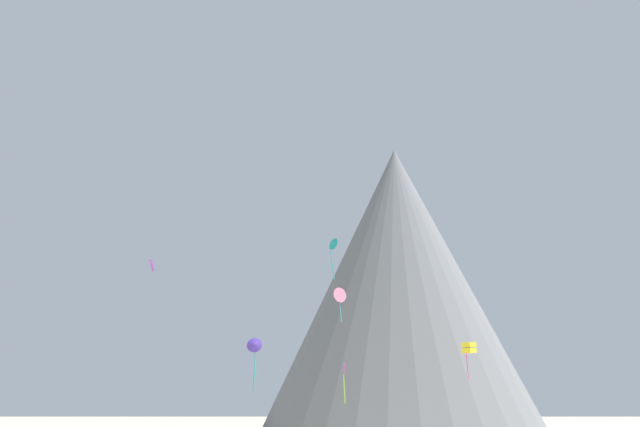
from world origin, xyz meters
TOP-DOWN VIEW (x-y plane):
  - rock_massif at (10.61, 88.21)m, footprint 47.68×47.68m
  - kite_magenta_low at (-1.87, 23.53)m, footprint 0.21×1.03m
  - kite_violet_mid at (-21.13, 34.53)m, footprint 0.73×0.80m
  - kite_yellow_low at (13.39, 46.79)m, footprint 1.76×1.76m
  - kite_teal_mid at (-2.47, 33.54)m, footprint 1.25×1.34m
  - kite_indigo_low at (-9.82, 27.63)m, footprint 1.40×0.68m
  - kite_pink_mid at (-1.51, 51.92)m, footprint 1.89×1.48m

SIDE VIEW (x-z plane):
  - kite_magenta_low at x=-1.87m, z-range 5.08..8.33m
  - kite_indigo_low at x=-9.82m, z-range 6.87..11.71m
  - kite_yellow_low at x=13.39m, z-range 8.44..12.65m
  - kite_pink_mid at x=-1.51m, z-range 15.26..19.59m
  - kite_violet_mid at x=-21.13m, z-range 17.35..18.58m
  - kite_teal_mid at x=-2.47m, z-range 17.70..21.96m
  - rock_massif at x=10.61m, z-range -1.41..48.61m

